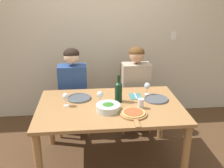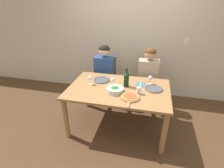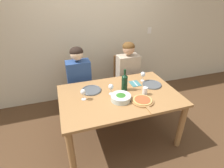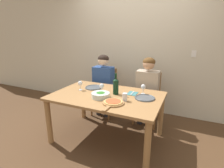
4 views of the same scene
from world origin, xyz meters
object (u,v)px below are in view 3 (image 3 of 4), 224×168
Objects in this scene: chair_right at (125,79)px; dinner_plate_left at (91,90)px; wine_glass_centre at (111,87)px; dinner_plate_right at (152,84)px; fork_on_napkin at (135,84)px; broccoli_bowl at (121,98)px; wine_glass_left at (83,93)px; wine_glass_right at (143,75)px; pizza_on_board at (143,101)px; chair_left at (79,86)px; person_man at (128,70)px; wine_bottle at (125,82)px; water_tumbler at (145,91)px; person_woman at (79,76)px.

dinner_plate_left is (-0.77, -0.63, 0.25)m from chair_right.
dinner_plate_right is at bearing 4.22° from wine_glass_centre.
broccoli_bowl is at bearing -136.25° from fork_on_napkin.
wine_glass_right is at bearing 13.68° from wine_glass_left.
pizza_on_board is (-0.21, -1.10, 0.25)m from chair_right.
person_man is at bearing -7.44° from chair_left.
dinner_plate_right is at bearing -80.94° from chair_right.
chair_right is 3.29× the size of dinner_plate_left.
chair_left is at bearing 125.97° from wine_bottle.
dinner_plate_left and dinner_plate_right have the same top height.
wine_glass_right is at bearing 63.72° from pizza_on_board.
chair_right is at bearing 94.54° from wine_glass_right.
person_man is at bearing 82.72° from water_tumbler.
chair_left reaches higher than wine_glass_centre.
person_man reaches higher than broccoli_bowl.
chair_left is 3.29× the size of dinner_plate_left.
broccoli_bowl is at bearing -67.06° from wine_glass_centre.
person_woman is 0.92m from fork_on_napkin.
chair_right reaches higher than water_tumbler.
person_woman is at bearing 123.63° from pizza_on_board.
dinner_plate_left is at bearing -81.44° from chair_left.
wine_glass_left is (-0.04, -0.81, 0.34)m from chair_left.
chair_left is at bearing 120.82° from pizza_on_board.
person_woman reaches higher than wine_glass_left.
wine_glass_centre is (-0.53, -0.68, 0.11)m from person_man.
wine_glass_right is (0.26, 0.52, 0.09)m from pizza_on_board.
person_man reaches higher than fork_on_napkin.
pizza_on_board is at bearing -22.40° from wine_glass_left.
chair_right is at bearing 39.02° from dinner_plate_left.
fork_on_napkin is (0.43, 0.16, -0.10)m from wine_glass_centre.
wine_bottle is 0.48m from dinner_plate_left.
fork_on_napkin is at bearing 20.66° from wine_glass_centre.
wine_glass_right is at bearing 67.51° from water_tumbler.
person_man is 8.05× the size of wine_glass_centre.
person_man is 8.05× the size of wine_glass_right.
wine_glass_left is at bearing -138.36° from chair_right.
wine_glass_left reaches higher than broccoli_bowl.
dinner_plate_left is (0.09, -0.51, 0.01)m from person_woman.
chair_right reaches higher than fork_on_napkin.
person_man is (0.87, -0.11, 0.24)m from chair_left.
wine_glass_centre is 0.47m from fork_on_napkin.
person_woman is 0.71m from wine_glass_left.
person_woman is at bearing 153.05° from wine_glass_right.
dinner_plate_left is 0.30m from wine_glass_centre.
wine_bottle is at bearing -151.90° from fork_on_napkin.
dinner_plate_left is 1.87× the size of wine_glass_right.
wine_glass_centre reaches higher than broccoli_bowl.
person_woman is at bearing 86.37° from wine_glass_left.
pizza_on_board is 0.45m from wine_glass_centre.
chair_right is at bearing 0.00° from chair_left.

